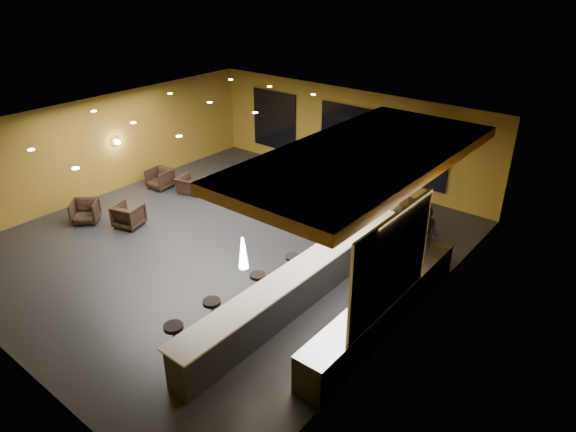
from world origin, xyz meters
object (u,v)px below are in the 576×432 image
Objects in this scene: bar_stool_4 at (322,244)px; bar_stool_0 at (175,337)px; prep_counter at (384,309)px; bar_stool_2 at (258,284)px; bar_counter at (302,285)px; armchair_b at (129,215)px; armchair_c at (160,179)px; bar_stool_1 at (212,312)px; pendant_0 at (243,253)px; bar_stool_3 at (293,265)px; bar_stool_5 at (343,225)px; armchair_d at (192,185)px; column at (397,182)px; pendant_1 at (316,211)px; pendant_2 at (370,179)px; armchair_a at (85,211)px; staff_a at (396,237)px; staff_b at (425,235)px; staff_c at (414,247)px.

bar_stool_0 is at bearing -90.30° from bar_stool_4.
bar_stool_2 is (-2.86, -1.17, 0.09)m from prep_counter.
bar_counter reaches higher than bar_stool_2.
armchair_b is 1.03× the size of bar_stool_2.
armchair_c is 0.96× the size of bar_stool_1.
armchair_b is 1.02× the size of armchair_c.
prep_counter is 4.74m from bar_stool_0.
armchair_c is at bearing 152.67° from pendant_0.
bar_stool_3 is 2.69m from bar_stool_5.
bar_stool_4 reaches higher than armchair_d.
bar_stool_3 is at bearing -100.42° from column.
armchair_c is (-8.47, 1.88, -1.98)m from pendant_1.
bar_stool_5 is at bearing 94.71° from bar_stool_4.
pendant_2 is 0.73× the size of armchair_d.
armchair_d is at bearing 172.92° from bar_stool_4.
pendant_1 is 0.82× the size of bar_stool_1.
column is at bearing 90.00° from pendant_2.
armchair_c is at bearing 52.15° from armchair_a.
armchair_c is at bearing 4.09° from armchair_d.
prep_counter is at bearing -51.00° from staff_a.
bar_stool_5 is at bearing 169.90° from armchair_d.
staff_a is 8.38m from armchair_b.
prep_counter is 6.91× the size of bar_stool_0.
prep_counter is 3.41× the size of staff_b.
bar_stool_1 is (-0.90, -2.66, -1.81)m from pendant_1.
bar_stool_5 reaches higher than bar_stool_4.
staff_a is 2.08m from bar_stool_4.
staff_a is at bearing 78.70° from pendant_0.
armchair_b is (-8.34, -2.99, -0.52)m from staff_c.
staff_c reaches higher than staff_b.
pendant_2 is 0.89× the size of bar_stool_3.
pendant_2 is at bearing 128.66° from prep_counter.
pendant_0 is 5.65m from bar_stool_5.
staff_b is 7.27m from bar_stool_0.
bar_counter is 4.77m from column.
prep_counter reaches higher than armchair_c.
bar_stool_1 is (7.58, -4.54, 0.17)m from armchair_c.
column is 5.00× the size of pendant_2.
prep_counter is at bearing 151.69° from armchair_d.
staff_a reaches higher than staff_b.
staff_a reaches higher than bar_stool_1.
staff_a is at bearing -60.02° from column.
pendant_2 reaches higher than staff_c.
column is 2.00m from staff_b.
bar_counter reaches higher than armchair_b.
pendant_2 is at bearing -171.93° from armchair_b.
armchair_c is at bearing 166.84° from bar_stool_3.
armchair_c is 7.94m from bar_stool_3.
bar_stool_3 is (-0.74, -4.03, -1.25)m from column.
staff_c is 4.23m from bar_stool_2.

